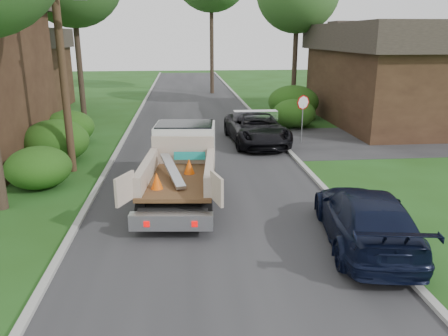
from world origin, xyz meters
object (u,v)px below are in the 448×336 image
utility_pole (60,41)px  stop_sign (303,109)px  navy_suv (365,217)px  house_right (404,72)px  flatbed_truck (183,159)px  black_pickup (256,128)px  house_left_far (13,68)px

utility_pole → stop_sign: bearing=20.6°
navy_suv → house_right: bearing=-110.4°
utility_pole → flatbed_truck: size_ratio=1.60×
utility_pole → black_pickup: (8.32, 4.12, -4.37)m
stop_sign → flatbed_truck: bearing=-131.1°
stop_sign → flatbed_truck: stop_sign is taller
black_pickup → house_left_far: bearing=138.4°
house_left_far → flatbed_truck: size_ratio=1.21×
stop_sign → utility_pole: 11.91m
house_right → black_pickup: bearing=-154.3°
stop_sign → house_left_far: (-18.70, 13.00, 1.27)m
house_left_far → black_pickup: (16.34, -12.90, -2.25)m
utility_pole → house_right: (18.48, 9.02, -2.01)m
navy_suv → stop_sign: bearing=-88.2°
utility_pole → navy_suv: utility_pole is taller
house_left_far → house_right: house_right is taller
house_left_far → house_right: bearing=-16.8°
flatbed_truck → stop_sign: bearing=54.2°
utility_pole → black_pickup: utility_pole is taller
stop_sign → black_pickup: bearing=177.5°
house_right → flatbed_truck: size_ratio=2.08×
utility_pole → house_left_far: bearing=115.2°
house_left_far → flatbed_truck: 23.72m
house_right → black_pickup: size_ratio=2.26×
stop_sign → utility_pole: (-10.68, -4.02, 3.40)m
utility_pole → house_right: utility_pole is taller
navy_suv → flatbed_truck: bearing=-34.3°
house_right → navy_suv: (-9.20, -16.50, -2.41)m
stop_sign → utility_pole: utility_pole is taller
black_pickup → utility_pole: bearing=-156.9°
house_right → navy_suv: house_right is taller
stop_sign → flatbed_truck: 9.39m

